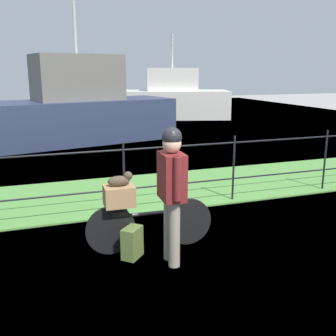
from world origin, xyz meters
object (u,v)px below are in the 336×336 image
(wooden_crate, at_px, (119,196))
(backpack_on_paving, at_px, (132,243))
(moored_boat_near, at_px, (172,99))
(bicycle_main, at_px, (149,225))
(cyclist_person, at_px, (172,184))
(moored_boat_far, at_px, (79,111))
(terrier_dog, at_px, (121,180))

(wooden_crate, xyz_separation_m, backpack_on_paving, (0.11, -0.19, -0.57))
(moored_boat_near, bearing_deg, bicycle_main, -111.01)
(wooden_crate, relative_size, backpack_on_paving, 0.95)
(bicycle_main, bearing_deg, cyclist_person, -71.81)
(wooden_crate, bearing_deg, backpack_on_paving, -59.42)
(moored_boat_far, bearing_deg, moored_boat_near, 45.80)
(cyclist_person, distance_m, backpack_on_paving, 0.95)
(bicycle_main, xyz_separation_m, moored_boat_far, (0.20, 8.65, 0.68))
(cyclist_person, xyz_separation_m, backpack_on_paving, (-0.42, 0.29, -0.80))
(cyclist_person, height_order, moored_boat_far, moored_boat_far)
(wooden_crate, bearing_deg, cyclist_person, -41.55)
(wooden_crate, height_order, moored_boat_near, moored_boat_near)
(moored_boat_near, relative_size, moored_boat_far, 0.90)
(bicycle_main, xyz_separation_m, backpack_on_paving, (-0.27, -0.17, -0.14))
(bicycle_main, relative_size, terrier_dog, 5.33)
(bicycle_main, height_order, terrier_dog, terrier_dog)
(terrier_dog, xyz_separation_m, backpack_on_paving, (0.08, -0.18, -0.78))
(backpack_on_paving, height_order, moored_boat_far, moored_boat_far)
(terrier_dog, bearing_deg, bicycle_main, -2.49)
(terrier_dog, distance_m, backpack_on_paving, 0.81)
(bicycle_main, distance_m, moored_boat_near, 14.95)
(cyclist_person, height_order, moored_boat_near, moored_boat_near)
(backpack_on_paving, bearing_deg, cyclist_person, 98.95)
(moored_boat_near, bearing_deg, wooden_crate, -112.39)
(moored_boat_near, bearing_deg, moored_boat_far, -134.20)
(moored_boat_far, bearing_deg, backpack_on_paving, -93.09)
(bicycle_main, relative_size, wooden_crate, 4.46)
(cyclist_person, distance_m, moored_boat_far, 9.10)
(terrier_dog, height_order, backpack_on_paving, terrier_dog)
(cyclist_person, bearing_deg, terrier_dog, 137.16)
(moored_boat_far, bearing_deg, bicycle_main, -91.34)
(cyclist_person, xyz_separation_m, moored_boat_far, (0.05, 9.10, 0.02))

